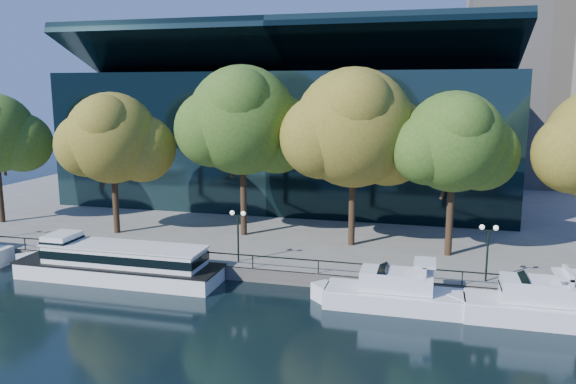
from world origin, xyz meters
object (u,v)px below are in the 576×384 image
(tree_4, at_px, (456,144))
(tree_3, at_px, (356,130))
(lamp_2, at_px, (488,240))
(tree_2, at_px, (244,123))
(cruiser_near, at_px, (397,293))
(tree_1, at_px, (113,140))
(cruiser_far, at_px, (537,305))
(lamp_1, at_px, (238,224))
(tour_boat, at_px, (113,261))

(tree_4, bearing_deg, tree_3, 172.38)
(lamp_2, bearing_deg, tree_2, 158.81)
(lamp_2, bearing_deg, cruiser_near, -145.39)
(cruiser_near, height_order, tree_1, tree_1)
(cruiser_far, bearing_deg, lamp_2, 122.60)
(tree_3, distance_m, lamp_2, 14.11)
(tree_1, bearing_deg, tree_2, 10.77)
(tree_1, distance_m, lamp_2, 33.02)
(lamp_2, bearing_deg, tree_4, 111.00)
(cruiser_near, distance_m, lamp_2, 7.67)
(cruiser_far, bearing_deg, lamp_1, 168.74)
(tree_2, relative_size, lamp_1, 3.81)
(tree_3, bearing_deg, lamp_2, -34.17)
(cruiser_far, bearing_deg, tree_2, 152.35)
(cruiser_far, height_order, tree_3, tree_3)
(lamp_2, bearing_deg, lamp_1, 180.00)
(cruiser_far, height_order, tree_1, tree_1)
(tree_4, bearing_deg, cruiser_near, -109.86)
(cruiser_far, height_order, tree_4, tree_4)
(tree_1, relative_size, tree_2, 0.85)
(tour_boat, distance_m, tree_2, 16.51)
(cruiser_near, bearing_deg, lamp_2, 34.61)
(tour_boat, xyz_separation_m, tree_4, (24.67, 9.45, 8.58))
(tree_1, xyz_separation_m, tree_4, (29.78, 0.24, 0.33))
(tree_4, relative_size, lamp_1, 3.25)
(tree_1, distance_m, tree_4, 29.79)
(cruiser_far, relative_size, tree_1, 0.83)
(tree_1, xyz_separation_m, tree_2, (11.76, 2.24, 1.61))
(tree_2, bearing_deg, tree_3, -5.28)
(lamp_1, bearing_deg, cruiser_near, -17.98)
(tree_1, bearing_deg, tree_4, 0.46)
(cruiser_far, xyz_separation_m, tree_4, (-4.91, 10.02, 8.87))
(tree_1, relative_size, tree_3, 0.86)
(cruiser_near, bearing_deg, lamp_1, 162.02)
(cruiser_near, height_order, tree_4, tree_4)
(tree_4, xyz_separation_m, lamp_2, (2.25, -5.87, -6.00))
(tour_boat, bearing_deg, tree_2, 59.84)
(tree_3, distance_m, tree_4, 8.07)
(tree_1, height_order, lamp_1, tree_1)
(lamp_1, bearing_deg, lamp_2, 0.00)
(tour_boat, relative_size, cruiser_near, 1.52)
(tree_2, distance_m, lamp_2, 22.94)
(cruiser_near, bearing_deg, tree_2, 140.58)
(cruiser_near, bearing_deg, tour_boat, 178.81)
(tree_4, height_order, lamp_2, tree_4)
(cruiser_near, xyz_separation_m, lamp_2, (5.82, 4.02, 2.95))
(cruiser_far, xyz_separation_m, lamp_1, (-20.87, 4.15, 2.87))
(lamp_1, distance_m, lamp_2, 18.21)
(tree_3, bearing_deg, lamp_1, -139.11)
(lamp_1, height_order, lamp_2, same)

